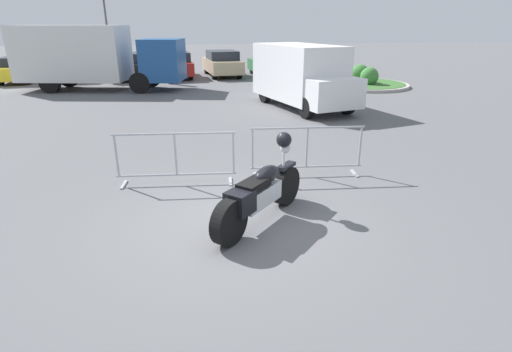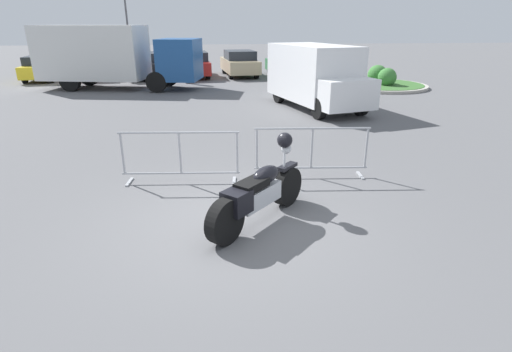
{
  "view_description": "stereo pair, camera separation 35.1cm",
  "coord_description": "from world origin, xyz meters",
  "px_view_note": "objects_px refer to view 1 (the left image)",
  "views": [
    {
      "loc": [
        -0.65,
        -5.76,
        3.05
      ],
      "look_at": [
        0.45,
        0.41,
        0.65
      ],
      "focal_mm": 28.0,
      "sensor_mm": 36.0,
      "label": 1
    },
    {
      "loc": [
        -0.31,
        -5.81,
        3.05
      ],
      "look_at": [
        0.45,
        0.41,
        0.65
      ],
      "focal_mm": 28.0,
      "sensor_mm": 36.0,
      "label": 2
    }
  ],
  "objects_px": {
    "crowd_barrier_far": "(307,151)",
    "delivery_van": "(301,74)",
    "parked_car_green": "(269,64)",
    "parked_car_red": "(175,65)",
    "parked_car_yellow": "(20,69)",
    "motorcycle": "(260,193)",
    "crowd_barrier_near": "(176,158)",
    "box_truck": "(92,55)",
    "street_lamp": "(105,12)",
    "parked_car_black": "(126,66)",
    "parked_car_maroon": "(76,67)",
    "pedestrian": "(169,66)",
    "parked_car_tan": "(222,63)"
  },
  "relations": [
    {
      "from": "crowd_barrier_far",
      "to": "box_truck",
      "type": "height_order",
      "value": "box_truck"
    },
    {
      "from": "parked_car_black",
      "to": "street_lamp",
      "type": "xyz_separation_m",
      "value": [
        -1.2,
        2.56,
        2.97
      ]
    },
    {
      "from": "parked_car_yellow",
      "to": "pedestrian",
      "type": "relative_size",
      "value": 2.42
    },
    {
      "from": "crowd_barrier_near",
      "to": "parked_car_maroon",
      "type": "xyz_separation_m",
      "value": [
        -5.85,
        17.66,
        0.15
      ]
    },
    {
      "from": "delivery_van",
      "to": "parked_car_maroon",
      "type": "relative_size",
      "value": 1.25
    },
    {
      "from": "crowd_barrier_far",
      "to": "parked_car_red",
      "type": "bearing_deg",
      "value": 99.38
    },
    {
      "from": "crowd_barrier_near",
      "to": "parked_car_tan",
      "type": "xyz_separation_m",
      "value": [
        2.65,
        17.63,
        0.21
      ]
    },
    {
      "from": "parked_car_yellow",
      "to": "pedestrian",
      "type": "height_order",
      "value": "pedestrian"
    },
    {
      "from": "parked_car_yellow",
      "to": "parked_car_red",
      "type": "xyz_separation_m",
      "value": [
        8.49,
        0.45,
        0.07
      ]
    },
    {
      "from": "crowd_barrier_near",
      "to": "box_truck",
      "type": "bearing_deg",
      "value": 106.85
    },
    {
      "from": "box_truck",
      "to": "parked_car_yellow",
      "type": "relative_size",
      "value": 1.96
    },
    {
      "from": "motorcycle",
      "to": "delivery_van",
      "type": "height_order",
      "value": "delivery_van"
    },
    {
      "from": "delivery_van",
      "to": "parked_car_red",
      "type": "xyz_separation_m",
      "value": [
        -4.86,
        10.17,
        -0.49
      ]
    },
    {
      "from": "parked_car_red",
      "to": "parked_car_green",
      "type": "height_order",
      "value": "parked_car_red"
    },
    {
      "from": "crowd_barrier_near",
      "to": "parked_car_green",
      "type": "xyz_separation_m",
      "value": [
        5.48,
        17.06,
        0.16
      ]
    },
    {
      "from": "parked_car_green",
      "to": "parked_car_red",
      "type": "bearing_deg",
      "value": 80.67
    },
    {
      "from": "parked_car_maroon",
      "to": "parked_car_green",
      "type": "bearing_deg",
      "value": -98.16
    },
    {
      "from": "crowd_barrier_far",
      "to": "parked_car_yellow",
      "type": "distance_m",
      "value": 20.49
    },
    {
      "from": "parked_car_maroon",
      "to": "pedestrian",
      "type": "relative_size",
      "value": 2.51
    },
    {
      "from": "parked_car_maroon",
      "to": "street_lamp",
      "type": "height_order",
      "value": "street_lamp"
    },
    {
      "from": "parked_car_maroon",
      "to": "street_lamp",
      "type": "distance_m",
      "value": 4.05
    },
    {
      "from": "box_truck",
      "to": "parked_car_yellow",
      "type": "xyz_separation_m",
      "value": [
        -4.69,
        3.88,
        -0.95
      ]
    },
    {
      "from": "crowd_barrier_near",
      "to": "parked_car_black",
      "type": "bearing_deg",
      "value": 99.91
    },
    {
      "from": "parked_car_red",
      "to": "street_lamp",
      "type": "bearing_deg",
      "value": 54.62
    },
    {
      "from": "parked_car_tan",
      "to": "parked_car_green",
      "type": "bearing_deg",
      "value": -106.53
    },
    {
      "from": "crowd_barrier_near",
      "to": "box_truck",
      "type": "xyz_separation_m",
      "value": [
        -3.99,
        13.16,
        1.08
      ]
    },
    {
      "from": "crowd_barrier_far",
      "to": "delivery_van",
      "type": "height_order",
      "value": "delivery_van"
    },
    {
      "from": "pedestrian",
      "to": "crowd_barrier_near",
      "type": "bearing_deg",
      "value": 0.24
    },
    {
      "from": "crowd_barrier_near",
      "to": "parked_car_tan",
      "type": "relative_size",
      "value": 0.52
    },
    {
      "from": "motorcycle",
      "to": "street_lamp",
      "type": "relative_size",
      "value": 0.33
    },
    {
      "from": "motorcycle",
      "to": "crowd_barrier_far",
      "type": "relative_size",
      "value": 0.79
    },
    {
      "from": "motorcycle",
      "to": "parked_car_maroon",
      "type": "bearing_deg",
      "value": 63.42
    },
    {
      "from": "parked_car_red",
      "to": "street_lamp",
      "type": "relative_size",
      "value": 0.79
    },
    {
      "from": "parked_car_maroon",
      "to": "parked_car_green",
      "type": "xyz_separation_m",
      "value": [
        11.33,
        -0.59,
        0.01
      ]
    },
    {
      "from": "parked_car_tan",
      "to": "pedestrian",
      "type": "xyz_separation_m",
      "value": [
        -3.09,
        -2.99,
        0.15
      ]
    },
    {
      "from": "crowd_barrier_near",
      "to": "crowd_barrier_far",
      "type": "distance_m",
      "value": 2.7
    },
    {
      "from": "parked_car_yellow",
      "to": "parked_car_maroon",
      "type": "distance_m",
      "value": 2.9
    },
    {
      "from": "motorcycle",
      "to": "parked_car_red",
      "type": "xyz_separation_m",
      "value": [
        -1.54,
        19.39,
        0.23
      ]
    },
    {
      "from": "delivery_van",
      "to": "parked_car_maroon",
      "type": "xyz_separation_m",
      "value": [
        -10.52,
        10.35,
        -0.53
      ]
    },
    {
      "from": "crowd_barrier_far",
      "to": "parked_car_maroon",
      "type": "xyz_separation_m",
      "value": [
        -8.55,
        17.66,
        0.15
      ]
    },
    {
      "from": "street_lamp",
      "to": "pedestrian",
      "type": "bearing_deg",
      "value": -53.98
    },
    {
      "from": "parked_car_yellow",
      "to": "parked_car_tan",
      "type": "bearing_deg",
      "value": -92.11
    },
    {
      "from": "crowd_barrier_far",
      "to": "delivery_van",
      "type": "distance_m",
      "value": 7.6
    },
    {
      "from": "parked_car_yellow",
      "to": "parked_car_black",
      "type": "bearing_deg",
      "value": -92.76
    },
    {
      "from": "motorcycle",
      "to": "pedestrian",
      "type": "height_order",
      "value": "pedestrian"
    },
    {
      "from": "motorcycle",
      "to": "parked_car_yellow",
      "type": "bearing_deg",
      "value": 71.13
    },
    {
      "from": "box_truck",
      "to": "street_lamp",
      "type": "distance_m",
      "value": 6.99
    },
    {
      "from": "street_lamp",
      "to": "crowd_barrier_far",
      "type": "bearing_deg",
      "value": -70.78
    },
    {
      "from": "parked_car_red",
      "to": "parked_car_green",
      "type": "distance_m",
      "value": 5.68
    },
    {
      "from": "motorcycle",
      "to": "parked_car_red",
      "type": "bearing_deg",
      "value": 47.76
    }
  ]
}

